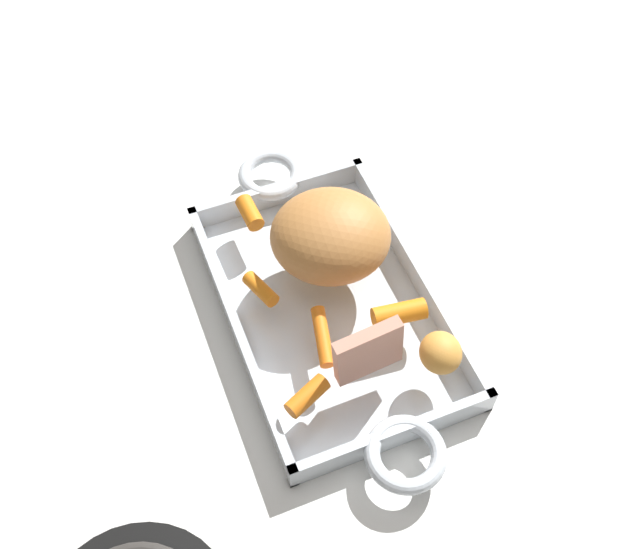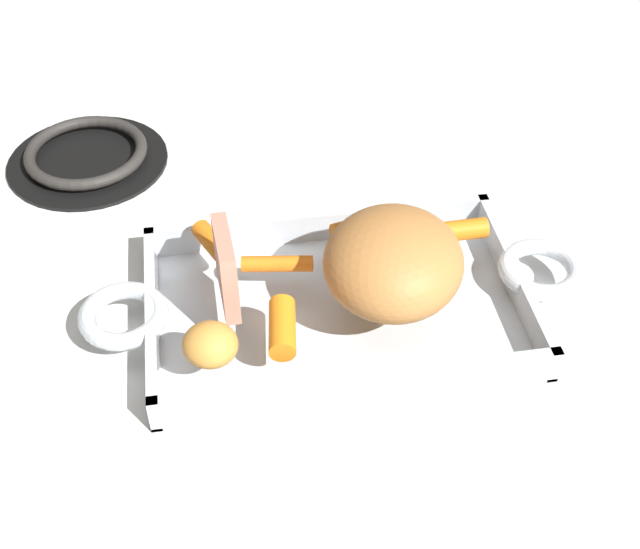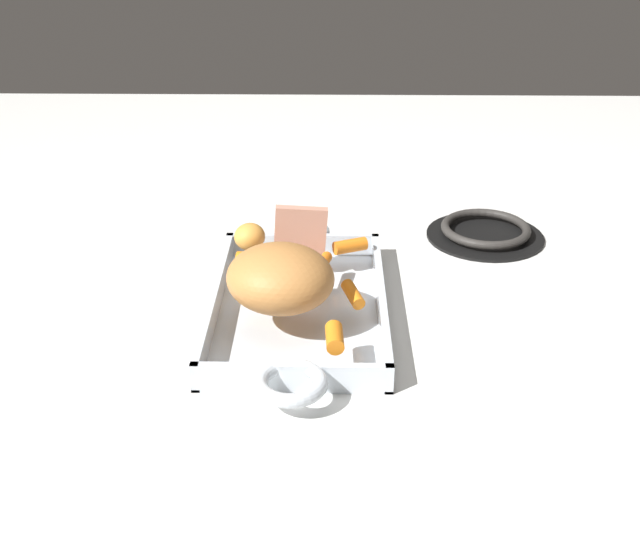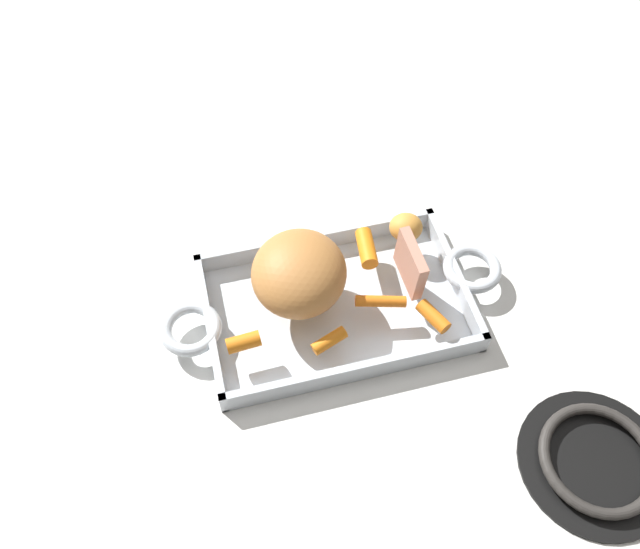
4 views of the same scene
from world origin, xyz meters
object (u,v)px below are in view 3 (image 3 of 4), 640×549
object	(u,v)px
baby_carrot_northeast	(353,294)
baby_carrot_northwest	(335,337)
pork_roast	(280,278)
stove_burner_rear	(485,232)
baby_carrot_long	(350,246)
baby_carrot_center_right	(258,260)
roasting_dish	(298,305)
roast_slice_outer	(298,232)
potato_corner	(250,237)
baby_carrot_southeast	(321,266)

from	to	relation	value
baby_carrot_northeast	baby_carrot_northwest	xyz separation A→B (m)	(0.10, -0.02, 0.00)
pork_roast	stove_burner_rear	xyz separation A→B (m)	(-0.28, 0.29, -0.06)
baby_carrot_long	baby_carrot_center_right	bearing A→B (deg)	-67.18
baby_carrot_northeast	baby_carrot_center_right	world-z (taller)	baby_carrot_center_right
roasting_dish	baby_carrot_long	distance (m)	0.13
stove_burner_rear	roast_slice_outer	bearing A→B (deg)	-63.55
pork_roast	potato_corner	world-z (taller)	pork_roast
pork_roast	baby_carrot_long	xyz separation A→B (m)	(-0.15, 0.08, -0.03)
roasting_dish	roast_slice_outer	distance (m)	0.11
stove_burner_rear	baby_carrot_southeast	bearing A→B (deg)	-53.19
baby_carrot_northeast	baby_carrot_center_right	distance (m)	0.15
baby_carrot_center_right	potato_corner	bearing A→B (deg)	-164.98
pork_roast	baby_carrot_northeast	bearing A→B (deg)	101.16
baby_carrot_southeast	potato_corner	bearing A→B (deg)	-123.56
pork_roast	roast_slice_outer	size ratio (longest dim) A/B	1.87
stove_burner_rear	roasting_dish	bearing A→B (deg)	-49.44
pork_roast	roast_slice_outer	xyz separation A→B (m)	(-0.14, 0.02, -0.00)
roasting_dish	stove_burner_rear	distance (m)	0.36
baby_carrot_northwest	stove_burner_rear	distance (m)	0.43
baby_carrot_center_right	potato_corner	xyz separation A→B (m)	(-0.06, -0.02, 0.01)
roast_slice_outer	baby_carrot_center_right	world-z (taller)	roast_slice_outer
roast_slice_outer	pork_roast	bearing A→B (deg)	-6.36
roast_slice_outer	baby_carrot_center_right	bearing A→B (deg)	-51.70
baby_carrot_northwest	baby_carrot_long	distance (m)	0.23
baby_carrot_northwest	baby_carrot_center_right	bearing A→B (deg)	-151.69
baby_carrot_southeast	baby_carrot_northwest	distance (m)	0.18
stove_burner_rear	baby_carrot_center_right	bearing A→B (deg)	-61.49
pork_roast	potato_corner	distance (m)	0.17
roasting_dish	stove_burner_rear	xyz separation A→B (m)	(-0.23, 0.27, -0.00)
roasting_dish	baby_carrot_southeast	distance (m)	0.07
roasting_dish	baby_carrot_long	bearing A→B (deg)	148.11
pork_roast	stove_burner_rear	world-z (taller)	pork_roast
baby_carrot_northeast	baby_carrot_southeast	xyz separation A→B (m)	(-0.08, -0.04, -0.00)
baby_carrot_southeast	potato_corner	world-z (taller)	potato_corner
pork_roast	roast_slice_outer	world-z (taller)	pork_roast
pork_roast	baby_carrot_northeast	distance (m)	0.09
roasting_dish	stove_burner_rear	bearing A→B (deg)	130.56
baby_carrot_northeast	baby_carrot_southeast	bearing A→B (deg)	-153.20
baby_carrot_long	roasting_dish	bearing A→B (deg)	-31.89
baby_carrot_northeast	baby_carrot_northwest	distance (m)	0.10
roasting_dish	baby_carrot_northwest	distance (m)	0.14
roast_slice_outer	stove_burner_rear	distance (m)	0.31
baby_carrot_long	roast_slice_outer	bearing A→B (deg)	-81.57
baby_carrot_southeast	baby_carrot_northwest	bearing A→B (deg)	5.40
roasting_dish	baby_carrot_northwest	bearing A→B (deg)	19.48
stove_burner_rear	baby_carrot_northwest	bearing A→B (deg)	-32.24
pork_roast	baby_carrot_center_right	xyz separation A→B (m)	(-0.10, -0.04, -0.03)
baby_carrot_center_right	baby_carrot_northwest	bearing A→B (deg)	28.31
roasting_dish	baby_carrot_northwest	size ratio (longest dim) A/B	11.06
baby_carrot_northeast	baby_carrot_southeast	distance (m)	0.09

